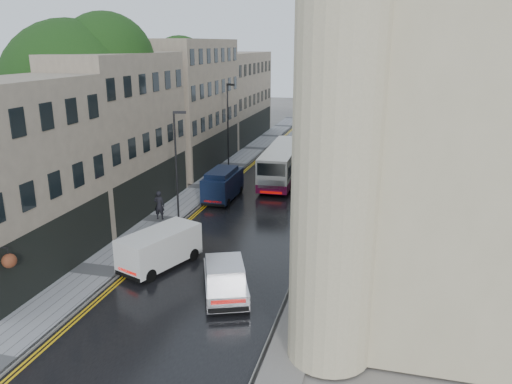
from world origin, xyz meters
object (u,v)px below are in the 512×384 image
at_px(cream_bus, 263,171).
at_px(white_lorry, 324,146).
at_px(navy_van, 204,189).
at_px(tree_far, 160,104).
at_px(pedestrian, 159,205).
at_px(tree_near, 75,115).
at_px(lamp_post_near, 176,168).
at_px(lamp_post_far, 228,127).
at_px(silver_hatchback, 208,295).
at_px(white_van, 125,254).

relative_size(cream_bus, white_lorry, 1.50).
bearing_deg(navy_van, tree_far, 128.88).
bearing_deg(tree_far, pedestrian, -66.12).
height_order(tree_near, lamp_post_near, tree_near).
height_order(cream_bus, navy_van, cream_bus).
distance_m(white_lorry, navy_van, 16.65).
height_order(cream_bus, pedestrian, cream_bus).
relative_size(cream_bus, lamp_post_far, 1.37).
bearing_deg(lamp_post_far, pedestrian, -66.70).
height_order(navy_van, lamp_post_far, lamp_post_far).
distance_m(tree_far, lamp_post_near, 15.85).
bearing_deg(white_lorry, silver_hatchback, -101.04).
xyz_separation_m(tree_near, white_lorry, (15.26, 18.31, -5.01)).
bearing_deg(white_van, silver_hatchback, -4.74).
height_order(cream_bus, lamp_post_near, lamp_post_near).
bearing_deg(tree_near, navy_van, 21.54).
relative_size(white_van, lamp_post_far, 0.58).
bearing_deg(silver_hatchback, lamp_post_far, 83.65).
distance_m(white_lorry, white_van, 28.03).
bearing_deg(tree_near, lamp_post_far, 64.36).
xyz_separation_m(silver_hatchback, pedestrian, (-7.35, 10.62, 0.28)).
bearing_deg(navy_van, pedestrian, -113.47).
height_order(white_van, pedestrian, pedestrian).
bearing_deg(lamp_post_near, white_van, -103.03).
relative_size(cream_bus, lamp_post_near, 1.48).
bearing_deg(lamp_post_far, cream_bus, -24.56).
bearing_deg(navy_van, silver_hatchback, -69.32).
distance_m(cream_bus, pedestrian, 10.65).
bearing_deg(white_van, tree_far, 130.71).
xyz_separation_m(silver_hatchback, white_van, (-5.58, 2.67, 0.22)).
distance_m(cream_bus, white_lorry, 10.49).
height_order(white_van, lamp_post_near, lamp_post_near).
xyz_separation_m(tree_near, pedestrian, (6.43, -0.85, -5.82)).
relative_size(cream_bus, white_van, 2.37).
xyz_separation_m(tree_far, cream_bus, (11.12, -4.45, -4.71)).
distance_m(tree_near, tree_far, 13.02).
height_order(silver_hatchback, navy_van, navy_van).
bearing_deg(silver_hatchback, white_van, 132.55).
bearing_deg(cream_bus, tree_far, 155.75).
bearing_deg(white_van, lamp_post_near, 113.73).
distance_m(navy_van, lamp_post_near, 4.77).
bearing_deg(white_van, cream_bus, 100.30).
relative_size(tree_far, cream_bus, 1.13).
height_order(navy_van, pedestrian, navy_van).
xyz_separation_m(cream_bus, white_van, (-3.22, -17.36, -0.45)).
xyz_separation_m(silver_hatchback, navy_van, (-5.58, 14.71, 0.42)).
distance_m(tree_near, pedestrian, 8.72).
bearing_deg(cream_bus, white_lorry, 66.06).
height_order(lamp_post_near, lamp_post_far, lamp_post_far).
bearing_deg(tree_near, tree_far, 88.68).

